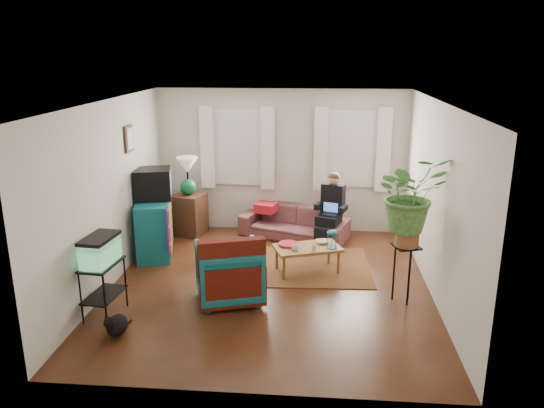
# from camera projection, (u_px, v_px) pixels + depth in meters

# --- Properties ---
(floor) EXTENTS (4.50, 5.00, 0.01)m
(floor) POSITION_uv_depth(u_px,v_px,m) (270.00, 285.00, 7.61)
(floor) COLOR #4F2B14
(floor) RESTS_ON ground
(ceiling) EXTENTS (4.50, 5.00, 0.01)m
(ceiling) POSITION_uv_depth(u_px,v_px,m) (269.00, 102.00, 6.88)
(ceiling) COLOR white
(ceiling) RESTS_ON wall_back
(wall_back) EXTENTS (4.50, 0.01, 2.60)m
(wall_back) POSITION_uv_depth(u_px,v_px,m) (282.00, 161.00, 9.63)
(wall_back) COLOR silver
(wall_back) RESTS_ON floor
(wall_front) EXTENTS (4.50, 0.01, 2.60)m
(wall_front) POSITION_uv_depth(u_px,v_px,m) (245.00, 271.00, 4.85)
(wall_front) COLOR silver
(wall_front) RESTS_ON floor
(wall_left) EXTENTS (0.01, 5.00, 2.60)m
(wall_left) POSITION_uv_depth(u_px,v_px,m) (110.00, 194.00, 7.42)
(wall_left) COLOR silver
(wall_left) RESTS_ON floor
(wall_right) EXTENTS (0.01, 5.00, 2.60)m
(wall_right) POSITION_uv_depth(u_px,v_px,m) (437.00, 202.00, 7.06)
(wall_right) COLOR silver
(wall_right) RESTS_ON floor
(window_left) EXTENTS (1.08, 0.04, 1.38)m
(window_left) POSITION_uv_depth(u_px,v_px,m) (238.00, 147.00, 9.61)
(window_left) COLOR white
(window_left) RESTS_ON wall_back
(window_right) EXTENTS (1.08, 0.04, 1.38)m
(window_right) POSITION_uv_depth(u_px,v_px,m) (352.00, 149.00, 9.44)
(window_right) COLOR white
(window_right) RESTS_ON wall_back
(curtains_left) EXTENTS (1.36, 0.06, 1.50)m
(curtains_left) POSITION_uv_depth(u_px,v_px,m) (237.00, 148.00, 9.53)
(curtains_left) COLOR white
(curtains_left) RESTS_ON wall_back
(curtains_right) EXTENTS (1.36, 0.06, 1.50)m
(curtains_right) POSITION_uv_depth(u_px,v_px,m) (352.00, 150.00, 9.36)
(curtains_right) COLOR white
(curtains_right) RESTS_ON wall_back
(picture_frame) EXTENTS (0.04, 0.32, 0.40)m
(picture_frame) POSITION_uv_depth(u_px,v_px,m) (130.00, 139.00, 8.05)
(picture_frame) COLOR #3D2616
(picture_frame) RESTS_ON wall_left
(area_rug) EXTENTS (2.07, 1.68, 0.01)m
(area_rug) POSITION_uv_depth(u_px,v_px,m) (305.00, 266.00, 8.26)
(area_rug) COLOR brown
(area_rug) RESTS_ON floor
(sofa) EXTENTS (2.04, 1.34, 0.74)m
(sofa) POSITION_uv_depth(u_px,v_px,m) (294.00, 218.00, 9.44)
(sofa) COLOR brown
(sofa) RESTS_ON floor
(seated_person) EXTENTS (0.64, 0.71, 1.13)m
(seated_person) POSITION_uv_depth(u_px,v_px,m) (331.00, 212.00, 9.11)
(seated_person) COLOR black
(seated_person) RESTS_ON sofa
(side_table) EXTENTS (0.63, 0.63, 0.75)m
(side_table) POSITION_uv_depth(u_px,v_px,m) (189.00, 214.00, 9.62)
(side_table) COLOR #382815
(side_table) RESTS_ON floor
(table_lamp) EXTENTS (0.47, 0.47, 0.69)m
(table_lamp) POSITION_uv_depth(u_px,v_px,m) (188.00, 177.00, 9.42)
(table_lamp) COLOR white
(table_lamp) RESTS_ON side_table
(dresser) EXTENTS (0.74, 1.12, 0.93)m
(dresser) POSITION_uv_depth(u_px,v_px,m) (154.00, 227.00, 8.64)
(dresser) COLOR #137073
(dresser) RESTS_ON floor
(crt_tv) EXTENTS (0.67, 0.63, 0.49)m
(crt_tv) POSITION_uv_depth(u_px,v_px,m) (153.00, 184.00, 8.54)
(crt_tv) COLOR black
(crt_tv) RESTS_ON dresser
(aquarium_stand) EXTENTS (0.42, 0.66, 0.70)m
(aquarium_stand) POSITION_uv_depth(u_px,v_px,m) (104.00, 290.00, 6.66)
(aquarium_stand) COLOR black
(aquarium_stand) RESTS_ON floor
(aquarium) EXTENTS (0.37, 0.60, 0.37)m
(aquarium) POSITION_uv_depth(u_px,v_px,m) (100.00, 250.00, 6.51)
(aquarium) COLOR #7FD899
(aquarium) RESTS_ON aquarium_stand
(black_cat) EXTENTS (0.30, 0.40, 0.31)m
(black_cat) POSITION_uv_depth(u_px,v_px,m) (117.00, 323.00, 6.24)
(black_cat) COLOR black
(black_cat) RESTS_ON floor
(armchair) EXTENTS (1.03, 1.00, 0.86)m
(armchair) POSITION_uv_depth(u_px,v_px,m) (229.00, 269.00, 7.08)
(armchair) COLOR #106162
(armchair) RESTS_ON floor
(serape_throw) EXTENTS (0.88, 0.45, 0.71)m
(serape_throw) POSITION_uv_depth(u_px,v_px,m) (232.00, 267.00, 6.72)
(serape_throw) COLOR #9E0A0A
(serape_throw) RESTS_ON armchair
(coffee_table) EXTENTS (1.09, 0.83, 0.40)m
(coffee_table) POSITION_uv_depth(u_px,v_px,m) (307.00, 259.00, 8.02)
(coffee_table) COLOR brown
(coffee_table) RESTS_ON floor
(cup_a) EXTENTS (0.14, 0.14, 0.09)m
(cup_a) POSITION_uv_depth(u_px,v_px,m) (295.00, 247.00, 7.82)
(cup_a) COLOR white
(cup_a) RESTS_ON coffee_table
(cup_b) EXTENTS (0.11, 0.11, 0.08)m
(cup_b) POSITION_uv_depth(u_px,v_px,m) (314.00, 248.00, 7.81)
(cup_b) COLOR beige
(cup_b) RESTS_ON coffee_table
(bowl) EXTENTS (0.24, 0.24, 0.05)m
(bowl) POSITION_uv_depth(u_px,v_px,m) (322.00, 242.00, 8.10)
(bowl) COLOR white
(bowl) RESTS_ON coffee_table
(snack_tray) EXTENTS (0.38, 0.38, 0.04)m
(snack_tray) POSITION_uv_depth(u_px,v_px,m) (288.00, 244.00, 8.02)
(snack_tray) COLOR #B21414
(snack_tray) RESTS_ON coffee_table
(birdcage) EXTENTS (0.20, 0.20, 0.28)m
(birdcage) POSITION_uv_depth(u_px,v_px,m) (332.00, 239.00, 7.88)
(birdcage) COLOR #115B6B
(birdcage) RESTS_ON coffee_table
(plant_stand) EXTENTS (0.42, 0.42, 0.79)m
(plant_stand) POSITION_uv_depth(u_px,v_px,m) (404.00, 273.00, 7.03)
(plant_stand) COLOR black
(plant_stand) RESTS_ON floor
(potted_plant) EXTENTS (1.10, 1.02, 1.00)m
(potted_plant) POSITION_uv_depth(u_px,v_px,m) (409.00, 205.00, 6.77)
(potted_plant) COLOR #599947
(potted_plant) RESTS_ON plant_stand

